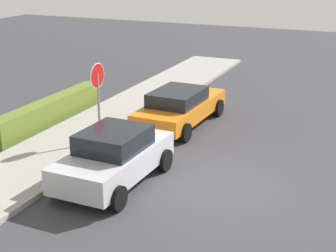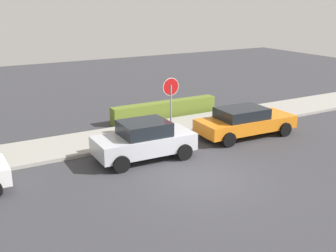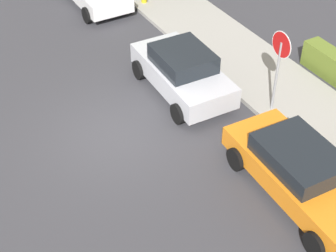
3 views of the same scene
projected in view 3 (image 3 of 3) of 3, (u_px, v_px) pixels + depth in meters
name	position (u px, v px, depth m)	size (l,w,h in m)	color
ground_plane	(119.00, 133.00, 14.79)	(60.00, 60.00, 0.00)	#38383D
sidewalk_curb	(266.00, 79.00, 16.82)	(32.00, 2.81, 0.14)	#9E9B93
stop_sign	(279.00, 59.00, 14.40)	(0.79, 0.08, 2.72)	gray
parked_car_silver	(182.00, 71.00, 15.92)	(3.92, 2.05, 1.51)	silver
parked_car_orange	(302.00, 173.00, 12.55)	(4.65, 2.11, 1.34)	orange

